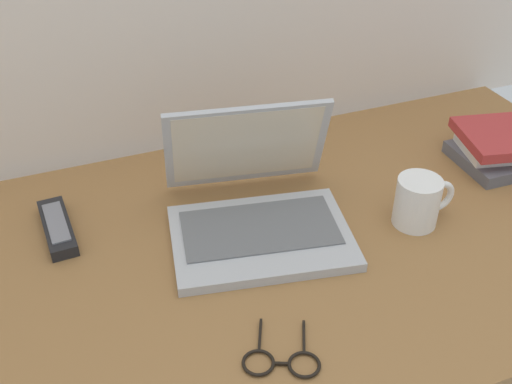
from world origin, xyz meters
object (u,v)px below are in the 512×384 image
(eyeglasses, at_px, (281,361))
(coffee_mug, at_px, (419,201))
(remote_control_near, at_px, (57,227))
(laptop, at_px, (256,204))
(book_stack, at_px, (508,146))

(eyeglasses, bearing_deg, coffee_mug, 30.07)
(coffee_mug, distance_m, remote_control_near, 0.65)
(laptop, distance_m, coffee_mug, 0.29)
(eyeglasses, bearing_deg, book_stack, 25.91)
(laptop, xyz_separation_m, coffee_mug, (0.27, -0.10, 0.00))
(coffee_mug, height_order, eyeglasses, coffee_mug)
(eyeglasses, relative_size, book_stack, 0.57)
(coffee_mug, height_order, book_stack, coffee_mug)
(eyeglasses, distance_m, book_stack, 0.72)
(coffee_mug, distance_m, eyeglasses, 0.41)
(remote_control_near, bearing_deg, laptop, -17.67)
(coffee_mug, bearing_deg, remote_control_near, 161.27)
(coffee_mug, relative_size, eyeglasses, 0.89)
(coffee_mug, xyz_separation_m, book_stack, (0.29, 0.11, -0.01))
(laptop, xyz_separation_m, book_stack, (0.56, 0.01, -0.01))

